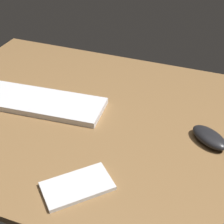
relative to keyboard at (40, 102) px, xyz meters
The scene contains 4 objects.
desk 31.66cm from the keyboard, ahead, with size 140.00×84.00×2.00cm, color olive.
keyboard is the anchor object (origin of this frame).
computer_mouse 54.48cm from the keyboard, ahead, with size 11.94×6.18×3.25cm, color black.
notepad 38.93cm from the keyboard, 46.10° to the right, with size 16.79×9.37×1.08cm, color silver.
Camera 1 is at (23.82, -79.05, 66.34)cm, focal length 55.47 mm.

